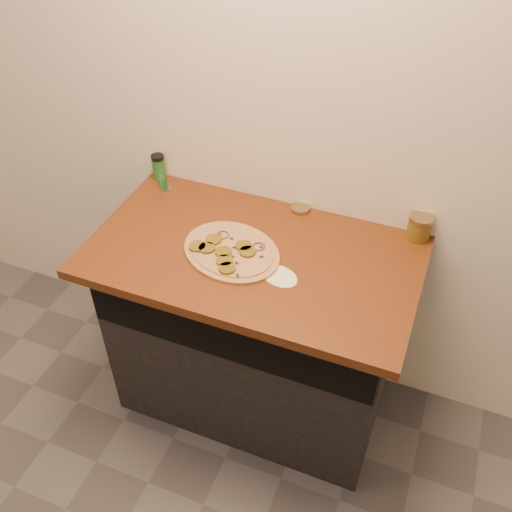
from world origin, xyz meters
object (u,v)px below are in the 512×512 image
at_px(chefs_knife, 154,167).
at_px(spice_shaker, 158,167).
at_px(pizza, 231,251).
at_px(salsa_jar, 419,227).

height_order(chefs_knife, spice_shaker, spice_shaker).
xyz_separation_m(chefs_knife, spice_shaker, (0.06, -0.06, 0.05)).
height_order(pizza, chefs_knife, pizza).
height_order(salsa_jar, spice_shaker, spice_shaker).
xyz_separation_m(pizza, chefs_knife, (-0.54, 0.40, -0.00)).
distance_m(pizza, salsa_jar, 0.70).
bearing_deg(pizza, salsa_jar, 29.05).
bearing_deg(chefs_knife, salsa_jar, -2.85).
relative_size(salsa_jar, spice_shaker, 0.91).
bearing_deg(salsa_jar, chefs_knife, 177.15).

